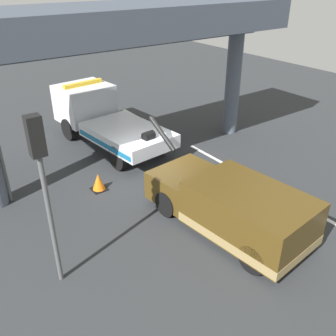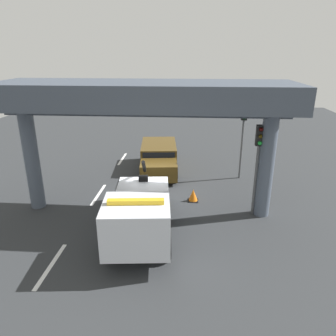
# 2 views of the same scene
# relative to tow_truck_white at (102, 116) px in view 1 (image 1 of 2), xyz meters

# --- Properties ---
(ground_plane) EXTENTS (60.00, 40.00, 0.10)m
(ground_plane) POSITION_rel_tow_truck_white_xyz_m (-4.11, -0.08, -1.25)
(ground_plane) COLOR #2D3033
(lane_stripe_mid) EXTENTS (2.60, 0.16, 0.01)m
(lane_stripe_mid) POSITION_rel_tow_truck_white_xyz_m (-4.11, -2.90, -1.20)
(lane_stripe_mid) COLOR silver
(lane_stripe_mid) RESTS_ON ground
(lane_stripe_east) EXTENTS (2.60, 0.16, 0.01)m
(lane_stripe_east) POSITION_rel_tow_truck_white_xyz_m (1.89, -2.90, -1.20)
(lane_stripe_east) COLOR silver
(lane_stripe_east) RESTS_ON ground
(tow_truck_white) EXTENTS (7.34, 2.97, 2.46)m
(tow_truck_white) POSITION_rel_tow_truck_white_xyz_m (0.00, 0.00, 0.00)
(tow_truck_white) COLOR silver
(tow_truck_white) RESTS_ON ground
(towed_van_green) EXTENTS (5.38, 2.67, 1.58)m
(towed_van_green) POSITION_rel_tow_truck_white_xyz_m (-8.18, -0.09, -0.42)
(towed_van_green) COLOR #4C3814
(towed_van_green) RESTS_ON ground
(overpass_structure) EXTENTS (3.60, 12.75, 5.96)m
(overpass_structure) POSITION_rel_tow_truck_white_xyz_m (-2.57, -0.08, 3.96)
(overpass_structure) COLOR #4C5666
(overpass_structure) RESTS_ON ground
(traffic_light_near) EXTENTS (0.39, 0.32, 4.42)m
(traffic_light_near) POSITION_rel_tow_truck_white_xyz_m (-7.09, 4.89, 2.02)
(traffic_light_near) COLOR #515456
(traffic_light_near) RESTS_ON ground
(traffic_cone_orange) EXTENTS (0.52, 0.52, 0.62)m
(traffic_cone_orange) POSITION_rel_tow_truck_white_xyz_m (-3.74, 2.12, -0.91)
(traffic_cone_orange) COLOR orange
(traffic_cone_orange) RESTS_ON ground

